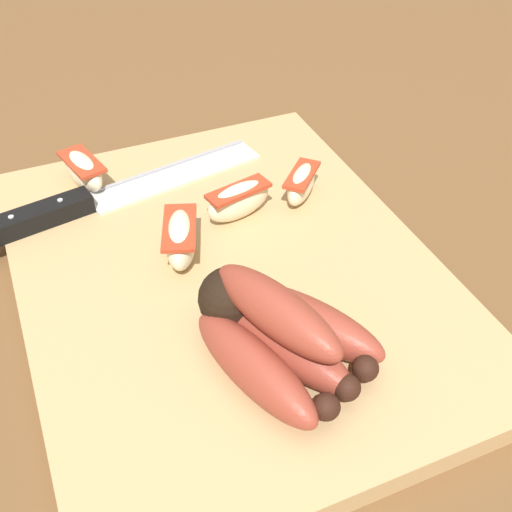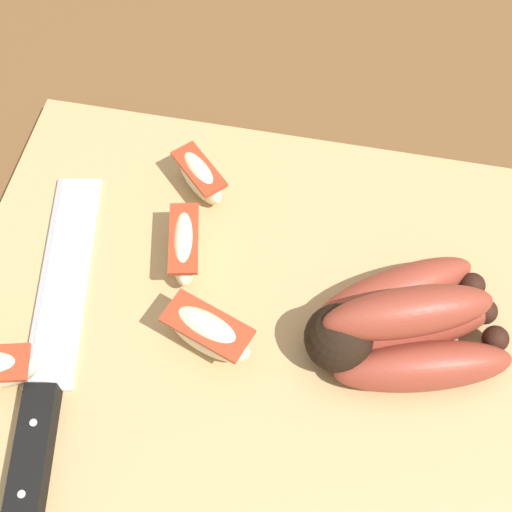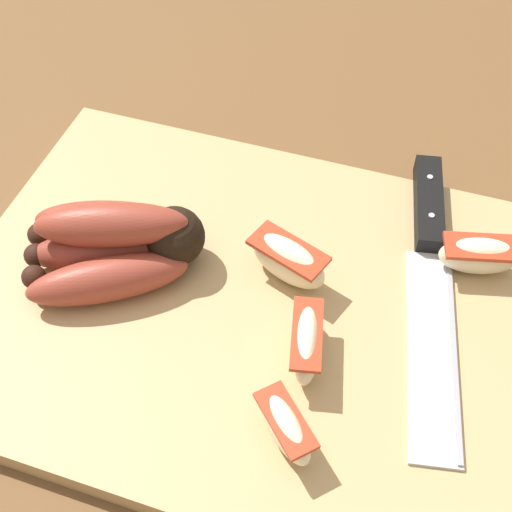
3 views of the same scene
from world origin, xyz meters
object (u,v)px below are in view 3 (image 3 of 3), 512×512
object	(u,v)px
chefs_knife	(430,249)
apple_wedge_extra	(288,260)
apple_wedge_far	(285,427)
apple_wedge_middle	(479,255)
banana_bunch	(117,243)
apple_wedge_near	(306,342)

from	to	relation	value
chefs_knife	apple_wedge_extra	world-z (taller)	apple_wedge_extra
apple_wedge_far	apple_wedge_extra	bearing A→B (deg)	-74.19
chefs_knife	apple_wedge_middle	bearing A→B (deg)	173.41
banana_bunch	apple_wedge_near	world-z (taller)	banana_bunch
apple_wedge_middle	apple_wedge_far	xyz separation A→B (m)	(0.10, 0.18, -0.00)
banana_bunch	apple_wedge_near	size ratio (longest dim) A/B	2.18
apple_wedge_near	apple_wedge_far	world-z (taller)	apple_wedge_near
apple_wedge_near	apple_wedge_middle	bearing A→B (deg)	-131.80
chefs_knife	apple_wedge_far	bearing A→B (deg)	70.79
apple_wedge_middle	apple_wedge_far	distance (m)	0.21
banana_bunch	chefs_knife	size ratio (longest dim) A/B	0.53
apple_wedge_middle	apple_wedge_extra	bearing A→B (deg)	20.93
chefs_knife	apple_wedge_middle	xyz separation A→B (m)	(-0.04, 0.00, 0.01)
apple_wedge_far	banana_bunch	bearing A→B (deg)	-31.66
apple_wedge_near	apple_wedge_middle	world-z (taller)	apple_wedge_near
chefs_knife	apple_wedge_middle	distance (m)	0.04
banana_bunch	apple_wedge_middle	bearing A→B (deg)	-163.15
chefs_knife	apple_wedge_near	xyz separation A→B (m)	(0.07, 0.12, 0.01)
apple_wedge_extra	apple_wedge_middle	bearing A→B (deg)	-159.07
chefs_knife	apple_wedge_near	world-z (taller)	apple_wedge_near
apple_wedge_near	apple_wedge_far	size ratio (longest dim) A/B	1.26
apple_wedge_middle	banana_bunch	bearing A→B (deg)	16.85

